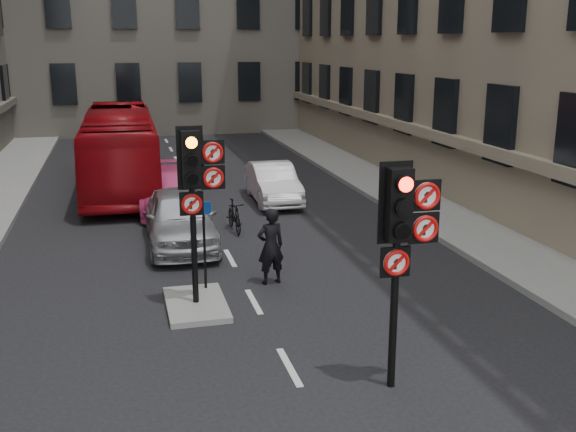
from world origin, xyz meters
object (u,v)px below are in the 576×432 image
signal_near (403,228)px  info_sign (204,233)px  signal_far (196,177)px  car_white (273,183)px  car_pink (171,190)px  car_silver (180,218)px  motorcycle (234,216)px  motorcyclist (271,246)px  bus_red (120,149)px

signal_near → info_sign: bearing=116.7°
signal_far → car_white: (3.54, 8.74, -2.06)m
signal_far → car_pink: (0.12, 8.43, -2.04)m
signal_far → car_silver: signal_far is taller
signal_near → motorcycle: (-0.95, 9.45, -2.13)m
signal_far → info_sign: size_ratio=1.87×
signal_near → signal_far: signal_far is taller
car_silver → info_sign: info_sign is taller
car_white → motorcyclist: 7.95m
car_silver → car_white: bearing=52.0°
car_silver → signal_near: bearing=-72.1°
car_silver → car_white: car_silver is taller
signal_far → car_pink: 8.67m
signal_far → motorcycle: (1.65, 5.45, -2.25)m
motorcycle → signal_near: bearing=-87.3°
bus_red → info_sign: bearing=-81.2°
car_pink → info_sign: info_sign is taller
signal_near → motorcyclist: 5.37m
car_silver → car_pink: car_silver is taller
bus_red → info_sign: 11.55m
car_silver → car_pink: (0.08, 4.00, -0.09)m
signal_far → car_white: signal_far is taller
car_pink → info_sign: (0.09, -7.69, 0.69)m
motorcyclist → car_silver: bearing=-75.2°
signal_far → info_sign: bearing=73.9°
motorcycle → info_sign: 5.00m
signal_near → motorcyclist: (-0.89, 5.01, -1.71)m
signal_near → bus_red: size_ratio=0.34×
car_pink → info_sign: 7.72m
motorcyclist → motorcycle: bearing=-100.4°
car_silver → motorcyclist: (1.67, -3.42, 0.12)m
car_silver → motorcyclist: 3.81m
signal_near → info_sign: size_ratio=1.87×
car_pink → signal_near: bearing=-73.5°
signal_far → car_pink: bearing=89.2°
signal_near → car_white: bearing=85.8°
signal_far → bus_red: bearing=96.5°
bus_red → signal_far: bearing=-82.7°
motorcycle → signal_far: bearing=-109.9°
car_silver → motorcycle: bearing=33.3°
car_white → info_sign: (-3.33, -8.00, 0.71)m
car_silver → motorcycle: size_ratio=2.96×
motorcyclist → car_pink: bearing=-89.1°
motorcycle → car_pink: bearing=114.2°
car_pink → motorcyclist: size_ratio=2.62×
signal_far → motorcyclist: bearing=30.5°
car_white → motorcycle: 3.80m
car_pink → motorcycle: (1.53, -2.98, -0.21)m
car_pink → bus_red: bus_red is taller
car_pink → car_silver: bearing=-85.8°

